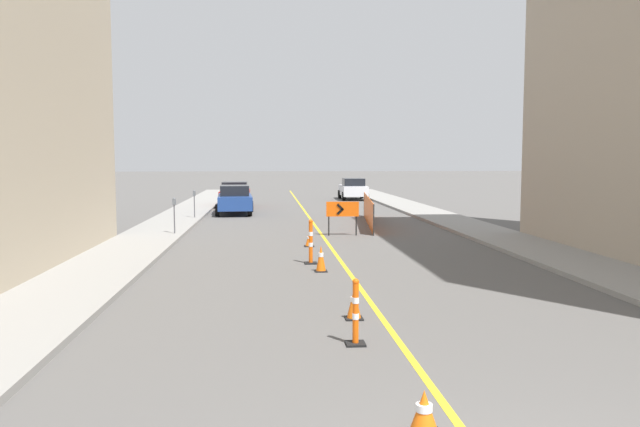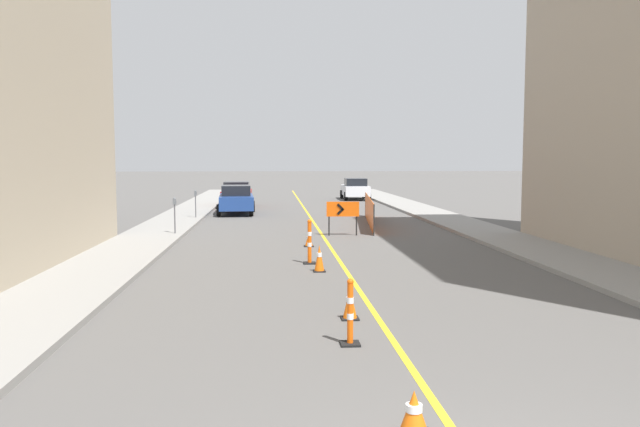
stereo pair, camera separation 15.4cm
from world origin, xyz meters
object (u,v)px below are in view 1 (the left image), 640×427
at_px(traffic_cone_fourth, 309,240).
at_px(delineator_post_rear, 311,244).
at_px(delineator_post_front, 356,317).
at_px(parked_car_curb_near, 235,200).
at_px(parking_meter_far_curb, 194,198).
at_px(parked_car_curb_far, 353,189).
at_px(traffic_cone_second, 354,304).
at_px(parking_meter_near_curb, 174,208).
at_px(parked_car_curb_mid, 235,194).
at_px(traffic_cone_nearest, 424,415).
at_px(arrow_barricade_primary, 343,211).
at_px(traffic_cone_third, 321,258).

bearing_deg(traffic_cone_fourth, delineator_post_rear, -93.10).
height_order(delineator_post_front, parked_car_curb_near, parked_car_curb_near).
relative_size(delineator_post_rear, parking_meter_far_curb, 0.96).
xyz_separation_m(traffic_cone_fourth, parked_car_curb_far, (4.96, 24.86, 0.56)).
xyz_separation_m(traffic_cone_second, parking_meter_near_curb, (-5.23, 13.02, 0.82)).
bearing_deg(parked_car_curb_far, delineator_post_front, -96.54).
bearing_deg(parked_car_curb_near, traffic_cone_second, -84.82).
bearing_deg(traffic_cone_second, parked_car_curb_mid, 97.38).
xyz_separation_m(parked_car_curb_far, parking_meter_far_curb, (-10.01, -14.98, 0.29)).
height_order(parked_car_curb_far, parking_meter_far_curb, parked_car_curb_far).
xyz_separation_m(parked_car_curb_mid, parking_meter_near_curb, (-1.57, -15.21, 0.32)).
xyz_separation_m(traffic_cone_nearest, delineator_post_front, (-0.26, 3.45, 0.20)).
xyz_separation_m(traffic_cone_second, parked_car_curb_near, (-3.40, 22.90, 0.51)).
xyz_separation_m(arrow_barricade_primary, parked_car_curb_far, (3.44, 21.86, -0.19)).
height_order(traffic_cone_third, delineator_post_front, delineator_post_front).
bearing_deg(arrow_barricade_primary, parked_car_curb_far, 83.79).
height_order(parking_meter_near_curb, parking_meter_far_curb, parking_meter_near_curb).
xyz_separation_m(traffic_cone_second, traffic_cone_third, (-0.19, 5.02, 0.06)).
distance_m(traffic_cone_second, parking_meter_near_curb, 14.06).
bearing_deg(delineator_post_rear, parked_car_curb_far, 79.71).
height_order(traffic_cone_nearest, parked_car_curb_mid, parked_car_curb_mid).
xyz_separation_m(delineator_post_rear, parking_meter_near_curb, (-4.85, 6.71, 0.55)).
distance_m(traffic_cone_third, traffic_cone_fourth, 4.83).
bearing_deg(arrow_barricade_primary, traffic_cone_fourth, -114.19).
bearing_deg(parking_meter_far_curb, parked_car_curb_mid, 79.52).
bearing_deg(parked_car_curb_far, parked_car_curb_mid, -141.23).
height_order(parked_car_curb_near, parked_car_curb_far, same).
distance_m(traffic_cone_fourth, arrow_barricade_primary, 3.44).
bearing_deg(traffic_cone_nearest, traffic_cone_third, 91.40).
bearing_deg(arrow_barricade_primary, traffic_cone_nearest, -91.35).
bearing_deg(traffic_cone_nearest, traffic_cone_second, 90.60).
bearing_deg(parking_meter_near_curb, delineator_post_rear, -54.14).
xyz_separation_m(parked_car_curb_near, parking_meter_near_curb, (-1.83, -9.87, 0.32)).
xyz_separation_m(delineator_post_front, parking_meter_near_curb, (-5.03, 14.65, 0.65)).
xyz_separation_m(parked_car_curb_far, parking_meter_near_curb, (-10.01, -21.69, 0.32)).
height_order(traffic_cone_third, parked_car_curb_mid, parked_car_curb_mid).
xyz_separation_m(traffic_cone_fourth, delineator_post_front, (-0.02, -11.48, 0.23)).
height_order(delineator_post_front, parked_car_curb_mid, parked_car_curb_mid).
distance_m(delineator_post_rear, parking_meter_near_curb, 8.30).
bearing_deg(parking_meter_far_curb, traffic_cone_second, -75.16).
height_order(parked_car_curb_near, parked_car_curb_mid, same).
distance_m(traffic_cone_fourth, parking_meter_near_curb, 6.02).
xyz_separation_m(traffic_cone_second, arrow_barricade_primary, (1.33, 12.84, 0.69)).
relative_size(delineator_post_front, parked_car_curb_near, 0.25).
distance_m(traffic_cone_nearest, traffic_cone_second, 5.08).
height_order(traffic_cone_nearest, traffic_cone_third, traffic_cone_third).
relative_size(parking_meter_near_curb, parking_meter_far_curb, 1.03).
bearing_deg(parked_car_curb_far, traffic_cone_second, -96.58).
bearing_deg(delineator_post_front, parking_meter_near_curb, 108.94).
bearing_deg(parked_car_curb_mid, arrow_barricade_primary, -72.35).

